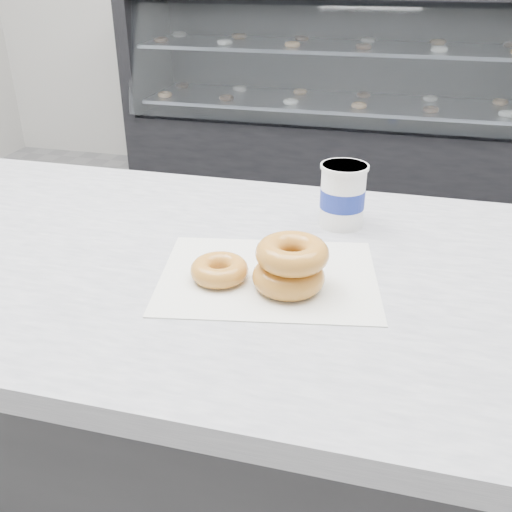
{
  "coord_description": "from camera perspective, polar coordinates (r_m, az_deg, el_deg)",
  "views": [
    {
      "loc": [
        0.46,
        -1.41,
        1.34
      ],
      "look_at": [
        0.25,
        -0.62,
        0.92
      ],
      "focal_mm": 40.0,
      "sensor_mm": 36.0,
      "label": 1
    }
  ],
  "objects": [
    {
      "name": "ground",
      "position": [
        2.0,
        -2.63,
        -14.86
      ],
      "size": [
        5.0,
        5.0,
        0.0
      ],
      "primitive_type": "plane",
      "color": "gray",
      "rests_on": "ground"
    },
    {
      "name": "counter",
      "position": [
        1.29,
        -11.22,
        -17.1
      ],
      "size": [
        3.06,
        0.76,
        0.9
      ],
      "color": "#333335",
      "rests_on": "ground"
    },
    {
      "name": "display_case",
      "position": [
        3.66,
        7.17,
        13.72
      ],
      "size": [
        2.4,
        0.74,
        1.25
      ],
      "color": "black",
      "rests_on": "ground"
    },
    {
      "name": "wax_paper",
      "position": [
        0.9,
        1.25,
        -2.04
      ],
      "size": [
        0.38,
        0.32,
        0.0
      ],
      "primitive_type": "cube",
      "rotation": [
        0.0,
        0.0,
        0.18
      ],
      "color": "silver",
      "rests_on": "counter"
    },
    {
      "name": "donut_single",
      "position": [
        0.89,
        -3.68,
        -1.38
      ],
      "size": [
        0.1,
        0.1,
        0.03
      ],
      "primitive_type": "torus",
      "rotation": [
        0.0,
        0.0,
        -0.16
      ],
      "color": "gold",
      "rests_on": "wax_paper"
    },
    {
      "name": "donut_stack",
      "position": [
        0.85,
        3.45,
        -0.91
      ],
      "size": [
        0.13,
        0.13,
        0.08
      ],
      "color": "gold",
      "rests_on": "wax_paper"
    },
    {
      "name": "coffee_cup",
      "position": [
        1.07,
        8.66,
        6.08
      ],
      "size": [
        0.1,
        0.1,
        0.12
      ],
      "rotation": [
        0.0,
        0.0,
        -0.29
      ],
      "color": "white",
      "rests_on": "counter"
    }
  ]
}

